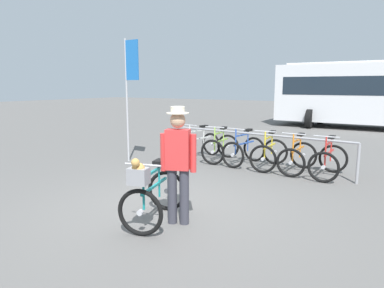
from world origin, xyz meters
TOP-DOWN VIEW (x-y plane):
  - ground_plane at (0.00, 0.00)m, footprint 80.00×80.00m
  - bike_rack_rail at (0.22, 3.35)m, footprint 4.60×0.43m
  - racked_bike_white at (-1.61, 3.67)m, footprint 0.87×1.22m
  - racked_bike_lime at (-0.92, 3.62)m, footprint 0.73×1.14m
  - racked_bike_blue at (-0.22, 3.56)m, footprint 0.82×1.17m
  - racked_bike_yellow at (0.48, 3.50)m, footprint 0.71×1.12m
  - racked_bike_orange at (1.18, 3.45)m, footprint 0.68×1.12m
  - racked_bike_red at (1.87, 3.39)m, footprint 0.67×1.11m
  - featured_bicycle at (0.23, -0.78)m, footprint 0.92×1.25m
  - person_with_featured_bike at (0.52, -0.52)m, footprint 0.50×0.32m
  - banner_flag at (-2.89, 2.32)m, footprint 0.45×0.05m

SIDE VIEW (x-z plane):
  - ground_plane at x=0.00m, z-range 0.00..0.00m
  - racked_bike_blue at x=-0.22m, z-range -0.12..0.85m
  - racked_bike_white at x=-1.61m, z-range -0.12..0.86m
  - racked_bike_lime at x=-0.92m, z-range -0.12..0.85m
  - racked_bike_orange at x=1.18m, z-range -0.12..0.86m
  - racked_bike_red at x=1.87m, z-range -0.12..0.86m
  - racked_bike_yellow at x=0.48m, z-range -0.12..0.85m
  - featured_bicycle at x=0.23m, z-range -0.06..1.03m
  - bike_rack_rail at x=0.22m, z-range 0.26..1.14m
  - person_with_featured_bike at x=0.52m, z-range 0.09..1.81m
  - banner_flag at x=-2.89m, z-range 0.63..3.83m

